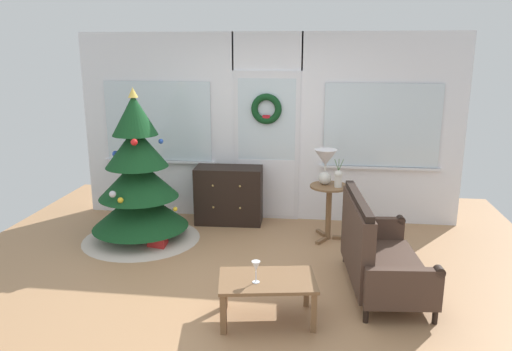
# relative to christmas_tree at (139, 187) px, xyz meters

# --- Properties ---
(ground_plane) EXTENTS (6.76, 6.76, 0.00)m
(ground_plane) POSITION_rel_christmas_tree_xyz_m (1.47, -1.03, -0.68)
(ground_plane) COLOR #AD7F56
(back_wall_with_door) EXTENTS (5.20, 0.19, 2.55)m
(back_wall_with_door) POSITION_rel_christmas_tree_xyz_m (1.47, 1.05, 0.60)
(back_wall_with_door) COLOR white
(back_wall_with_door) RESTS_ON ground
(christmas_tree) EXTENTS (1.46, 1.46, 1.89)m
(christmas_tree) POSITION_rel_christmas_tree_xyz_m (0.00, 0.00, 0.00)
(christmas_tree) COLOR #4C331E
(christmas_tree) RESTS_ON ground
(dresser_cabinet) EXTENTS (0.92, 0.47, 0.78)m
(dresser_cabinet) POSITION_rel_christmas_tree_xyz_m (0.98, 0.76, -0.29)
(dresser_cabinet) COLOR black
(dresser_cabinet) RESTS_ON ground
(settee_sofa) EXTENTS (0.84, 1.46, 0.96)m
(settee_sofa) POSITION_rel_christmas_tree_xyz_m (2.78, -0.98, -0.31)
(settee_sofa) COLOR black
(settee_sofa) RESTS_ON ground
(side_table) EXTENTS (0.50, 0.48, 0.70)m
(side_table) POSITION_rel_christmas_tree_xyz_m (2.33, 0.31, -0.18)
(side_table) COLOR brown
(side_table) RESTS_ON ground
(table_lamp) EXTENTS (0.28, 0.28, 0.44)m
(table_lamp) POSITION_rel_christmas_tree_xyz_m (2.27, 0.35, 0.30)
(table_lamp) COLOR silver
(table_lamp) RESTS_ON side_table
(flower_vase) EXTENTS (0.11, 0.10, 0.35)m
(flower_vase) POSITION_rel_christmas_tree_xyz_m (2.43, 0.25, 0.14)
(flower_vase) COLOR beige
(flower_vase) RESTS_ON side_table
(coffee_table) EXTENTS (0.92, 0.65, 0.39)m
(coffee_table) POSITION_rel_christmas_tree_xyz_m (1.78, -1.70, -0.35)
(coffee_table) COLOR brown
(coffee_table) RESTS_ON ground
(wine_glass) EXTENTS (0.08, 0.08, 0.20)m
(wine_glass) POSITION_rel_christmas_tree_xyz_m (1.69, -1.78, -0.15)
(wine_glass) COLOR silver
(wine_glass) RESTS_ON coffee_table
(gift_box) EXTENTS (0.21, 0.18, 0.21)m
(gift_box) POSITION_rel_christmas_tree_xyz_m (0.30, -0.27, -0.58)
(gift_box) COLOR red
(gift_box) RESTS_ON ground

